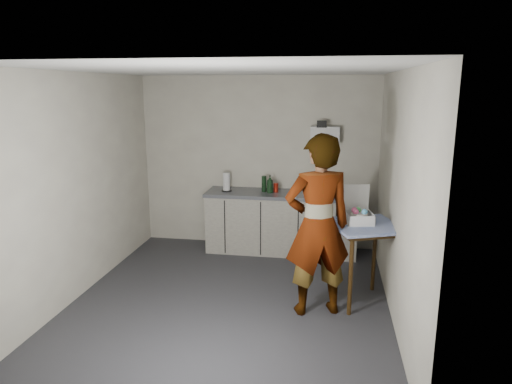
% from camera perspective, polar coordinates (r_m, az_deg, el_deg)
% --- Properties ---
extents(ground, '(4.00, 4.00, 0.00)m').
position_cam_1_polar(ground, '(5.50, -3.11, -13.21)').
color(ground, '#2D2D32').
rests_on(ground, ground).
extents(wall_back, '(3.60, 0.02, 2.60)m').
position_cam_1_polar(wall_back, '(6.98, 0.26, 3.69)').
color(wall_back, beige).
rests_on(wall_back, ground).
extents(wall_right, '(0.02, 4.00, 2.60)m').
position_cam_1_polar(wall_right, '(4.99, 17.19, -0.63)').
color(wall_right, beige).
rests_on(wall_right, ground).
extents(wall_left, '(0.02, 4.00, 2.60)m').
position_cam_1_polar(wall_left, '(5.72, -21.08, 0.75)').
color(wall_left, beige).
rests_on(wall_left, ground).
extents(ceiling, '(3.60, 4.00, 0.01)m').
position_cam_1_polar(ceiling, '(4.94, -3.49, 14.93)').
color(ceiling, white).
rests_on(ceiling, wall_back).
extents(kitchen_counter, '(2.24, 0.62, 0.91)m').
position_cam_1_polar(kitchen_counter, '(6.85, 3.19, -4.02)').
color(kitchen_counter, black).
rests_on(kitchen_counter, ground).
extents(wall_shelf, '(0.42, 0.18, 0.37)m').
position_cam_1_polar(wall_shelf, '(6.77, 8.62, 7.07)').
color(wall_shelf, white).
rests_on(wall_shelf, ground).
extents(side_table, '(0.93, 0.93, 0.93)m').
position_cam_1_polar(side_table, '(5.28, 13.44, -5.17)').
color(side_table, '#38230C').
rests_on(side_table, ground).
extents(standing_man, '(0.84, 0.68, 1.97)m').
position_cam_1_polar(standing_man, '(4.89, 7.71, -4.23)').
color(standing_man, '#B2A593').
rests_on(standing_man, ground).
extents(soap_bottle, '(0.11, 0.11, 0.26)m').
position_cam_1_polar(soap_bottle, '(6.68, 1.75, 1.01)').
color(soap_bottle, black).
rests_on(soap_bottle, kitchen_counter).
extents(soda_can, '(0.07, 0.07, 0.13)m').
position_cam_1_polar(soda_can, '(6.75, 2.50, 0.55)').
color(soda_can, red).
rests_on(soda_can, kitchen_counter).
extents(dark_bottle, '(0.07, 0.07, 0.24)m').
position_cam_1_polar(dark_bottle, '(6.75, 1.01, 1.03)').
color(dark_bottle, black).
rests_on(dark_bottle, kitchen_counter).
extents(paper_towel, '(0.16, 0.16, 0.28)m').
position_cam_1_polar(paper_towel, '(6.80, -3.70, 1.20)').
color(paper_towel, black).
rests_on(paper_towel, kitchen_counter).
extents(dish_rack, '(0.39, 0.29, 0.27)m').
position_cam_1_polar(dish_rack, '(6.66, 8.74, 0.21)').
color(dish_rack, silver).
rests_on(dish_rack, kitchen_counter).
extents(bakery_box, '(0.35, 0.36, 0.41)m').
position_cam_1_polar(bakery_box, '(5.26, 12.70, -2.77)').
color(bakery_box, white).
rests_on(bakery_box, side_table).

